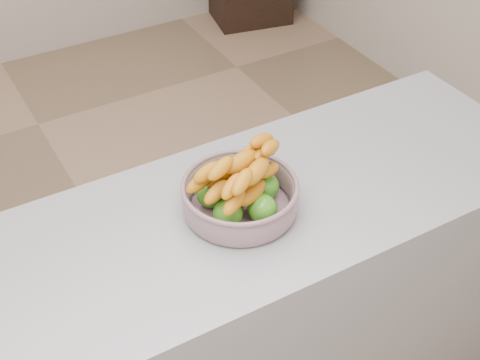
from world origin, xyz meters
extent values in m
plane|color=#98775D|center=(0.00, 0.00, 0.00)|extent=(4.00, 4.00, 0.00)
cube|color=#929199|center=(0.00, -0.78, 0.45)|extent=(2.00, 0.60, 0.90)
cylinder|color=#8891A3|center=(0.10, -0.78, 0.91)|extent=(0.25, 0.25, 0.01)
torus|color=#8891A3|center=(0.10, -0.78, 0.98)|extent=(0.30, 0.30, 0.01)
sphere|color=#398A17|center=(0.12, -0.85, 0.95)|extent=(0.07, 0.07, 0.07)
sphere|color=#398A17|center=(0.17, -0.78, 0.95)|extent=(0.07, 0.07, 0.07)
sphere|color=#398A17|center=(0.12, -0.71, 0.95)|extent=(0.07, 0.07, 0.07)
sphere|color=#398A17|center=(0.04, -0.74, 0.95)|extent=(0.07, 0.07, 0.07)
sphere|color=#398A17|center=(0.04, -0.83, 0.95)|extent=(0.07, 0.07, 0.07)
ellipsoid|color=orange|center=(0.10, -0.83, 0.99)|extent=(0.19, 0.12, 0.04)
ellipsoid|color=orange|center=(0.09, -0.78, 0.99)|extent=(0.19, 0.10, 0.04)
ellipsoid|color=orange|center=(0.07, -0.74, 0.99)|extent=(0.19, 0.08, 0.04)
ellipsoid|color=orange|center=(0.10, -0.81, 1.03)|extent=(0.18, 0.13, 0.04)
ellipsoid|color=orange|center=(0.09, -0.76, 1.03)|extent=(0.19, 0.07, 0.04)
ellipsoid|color=orange|center=(0.10, -0.78, 1.06)|extent=(0.19, 0.10, 0.04)
ellipsoid|color=orange|center=(0.12, -0.83, 1.05)|extent=(0.18, 0.14, 0.04)
cylinder|color=#402D14|center=(0.20, -0.75, 1.04)|extent=(0.03, 0.03, 0.03)
camera|label=1|loc=(-0.54, -1.89, 2.04)|focal=50.00mm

